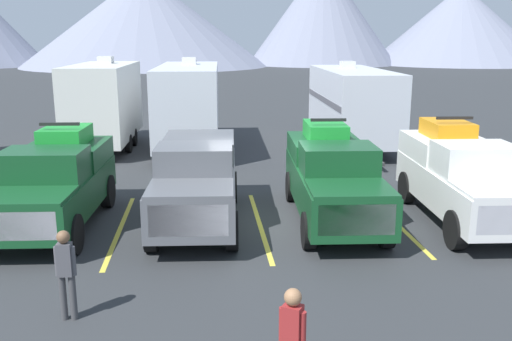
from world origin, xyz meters
TOP-DOWN VIEW (x-y plane):
  - ground_plane at (0.00, 0.00)m, footprint 240.00×240.00m
  - pickup_truck_a at (-5.20, 0.33)m, footprint 2.42×5.39m
  - pickup_truck_b at (-1.60, 0.25)m, footprint 2.35×5.68m
  - pickup_truck_c at (1.96, 0.19)m, footprint 2.33×5.80m
  - pickup_truck_d at (5.31, -0.23)m, footprint 2.35×5.56m
  - lot_stripe_b at (-3.56, -0.13)m, footprint 0.12×5.50m
  - lot_stripe_c at (0.00, -0.13)m, footprint 0.12×5.50m
  - lot_stripe_d at (3.56, -0.13)m, footprint 0.12×5.50m
  - camper_trailer_a at (-5.56, 10.42)m, footprint 2.54×7.48m
  - camper_trailer_b at (-1.97, 10.04)m, footprint 2.70×9.09m
  - camper_trailer_c at (5.10, 10.11)m, footprint 2.82×9.10m
  - person_a at (-0.34, -7.50)m, footprint 0.33×0.29m
  - person_b at (-3.78, -4.82)m, footprint 0.36×0.22m
  - mountain_ridge at (-9.65, 79.15)m, footprint 151.75×44.05m

SIDE VIEW (x-z plane):
  - ground_plane at x=0.00m, z-range 0.00..0.00m
  - lot_stripe_b at x=-3.56m, z-range 0.00..0.01m
  - lot_stripe_c at x=0.00m, z-range 0.00..0.01m
  - lot_stripe_d at x=3.56m, z-range 0.00..0.01m
  - person_b at x=-3.78m, z-range 0.12..1.74m
  - person_a at x=-0.34m, z-range 0.13..1.80m
  - pickup_truck_b at x=-1.60m, z-range 0.08..2.25m
  - pickup_truck_a at x=-5.20m, z-range -0.10..2.46m
  - pickup_truck_c at x=1.96m, z-range -0.11..2.47m
  - pickup_truck_d at x=5.31m, z-range -0.11..2.54m
  - camper_trailer_c at x=5.10m, z-range 0.10..3.76m
  - camper_trailer_b at x=-1.97m, z-range 0.10..3.95m
  - camper_trailer_a at x=-5.56m, z-range 0.10..4.00m
  - mountain_ridge at x=-9.65m, z-range -1.47..15.73m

